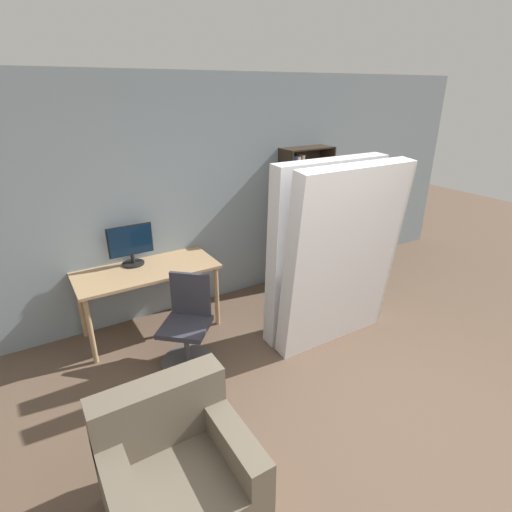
{
  "coord_description": "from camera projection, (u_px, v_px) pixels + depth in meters",
  "views": [
    {
      "loc": [
        -2.09,
        -1.46,
        2.53
      ],
      "look_at": [
        -0.26,
        1.52,
        1.05
      ],
      "focal_mm": 28.0,
      "sensor_mm": 36.0,
      "label": 1
    }
  ],
  "objects": [
    {
      "name": "desk",
      "position": [
        148.0,
        277.0,
        4.27
      ],
      "size": [
        1.47,
        0.67,
        0.75
      ],
      "color": "tan",
      "rests_on": "ground"
    },
    {
      "name": "mattress_far",
      "position": [
        324.0,
        250.0,
        4.19
      ],
      "size": [
        1.33,
        0.27,
        1.91
      ],
      "color": "silver",
      "rests_on": "ground"
    },
    {
      "name": "monitor",
      "position": [
        131.0,
        244.0,
        4.26
      ],
      "size": [
        0.48,
        0.24,
        0.44
      ],
      "color": "black",
      "rests_on": "desk"
    },
    {
      "name": "ground_plane",
      "position": [
        384.0,
        436.0,
        3.14
      ],
      "size": [
        16.0,
        16.0,
        0.0
      ],
      "primitive_type": "plane",
      "color": "brown"
    },
    {
      "name": "office_chair",
      "position": [
        188.0,
        329.0,
        3.89
      ],
      "size": [
        0.62,
        0.62,
        0.89
      ],
      "color": "#4C4C51",
      "rests_on": "ground"
    },
    {
      "name": "mattress_near",
      "position": [
        343.0,
        259.0,
        3.96
      ],
      "size": [
        1.33,
        0.38,
        1.91
      ],
      "color": "silver",
      "rests_on": "ground"
    },
    {
      "name": "wall_back",
      "position": [
        219.0,
        194.0,
        4.8
      ],
      "size": [
        8.0,
        0.06,
        2.7
      ],
      "color": "gray",
      "rests_on": "ground"
    },
    {
      "name": "armchair",
      "position": [
        177.0,
        474.0,
        2.47
      ],
      "size": [
        0.85,
        0.8,
        0.85
      ],
      "color": "#665B4C",
      "rests_on": "ground"
    },
    {
      "name": "bookshelf",
      "position": [
        298.0,
        216.0,
        5.37
      ],
      "size": [
        0.69,
        0.31,
        1.83
      ],
      "color": "#2D2319",
      "rests_on": "ground"
    }
  ]
}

